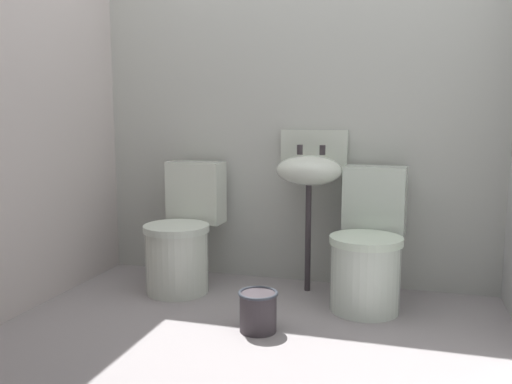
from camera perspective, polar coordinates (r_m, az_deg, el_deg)
name	(u,v)px	position (r m, az deg, el deg)	size (l,w,h in m)	color
ground_plane	(239,357)	(2.57, -1.80, -17.43)	(2.97, 2.61, 0.08)	gray
wall_back	(294,94)	(3.44, 4.16, 10.48)	(2.97, 0.10, 2.42)	#B8BAB2
wall_left	(1,89)	(3.09, -25.90, 9.97)	(0.10, 2.41, 2.42)	beige
toilet_left	(183,238)	(3.33, -7.91, -4.91)	(0.41, 0.60, 0.78)	silver
toilet_right	(368,250)	(3.06, 12.04, -6.20)	(0.43, 0.61, 0.78)	silver
sink	(310,169)	(3.22, 5.84, 2.47)	(0.42, 0.35, 0.99)	#373035
bucket	(258,310)	(2.71, 0.23, -12.69)	(0.20, 0.20, 0.20)	#373035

